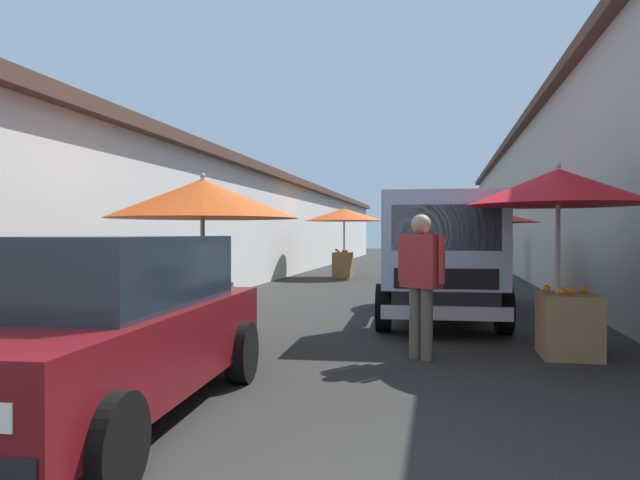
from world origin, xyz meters
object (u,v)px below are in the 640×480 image
Objects in this scene: fruit_stall_far_left at (560,209)px; fruit_stall_near_right at (203,212)px; fruit_stall_far_right at (344,221)px; hatchback_car at (93,326)px; plastic_stool at (484,279)px; delivery_truck at (441,261)px; vendor_in_shade at (505,252)px; vendor_by_crates at (421,275)px; fruit_stall_mid_lane at (467,226)px.

fruit_stall_far_left is 4.38m from fruit_stall_near_right.
fruit_stall_near_right is (-0.50, 4.35, -0.02)m from fruit_stall_far_left.
fruit_stall_far_right is 15.97m from hatchback_car.
fruit_stall_far_left is (-12.58, -4.60, -0.14)m from fruit_stall_far_right.
fruit_stall_far_left is 8.17m from plastic_stool.
delivery_truck is 6.04m from plastic_stool.
hatchback_car reaches higher than plastic_stool.
fruit_stall_near_right reaches higher than hatchback_car.
vendor_by_crates is at bearing 169.73° from vendor_in_shade.
fruit_stall_far_right is 1.11× the size of fruit_stall_near_right.
delivery_truck is 11.48× the size of plastic_stool.
fruit_stall_far_right is 6.44m from plastic_stool.
vendor_by_crates is at bearing 107.84° from fruit_stall_far_left.
fruit_stall_mid_lane is at bearing -20.81° from hatchback_car.
fruit_stall_far_right is 6.16× the size of plastic_stool.
hatchback_car is at bearing -175.51° from fruit_stall_near_right.
vendor_in_shade is at bearing -22.13° from fruit_stall_near_right.
fruit_stall_mid_lane is 5.89m from vendor_by_crates.
vendor_in_shade is at bearing -17.45° from hatchback_car.
fruit_stall_near_right is at bearing 154.77° from plastic_stool.
delivery_truck reaches higher than vendor_by_crates.
vendor_in_shade is 3.69m from plastic_stool.
fruit_stall_far_right is at bearing 1.10° from fruit_stall_near_right.
vendor_by_crates is at bearing -90.42° from fruit_stall_near_right.
fruit_stall_mid_lane is at bearing -7.64° from vendor_by_crates.
vendor_by_crates is at bearing 172.36° from fruit_stall_mid_lane.
vendor_in_shade is at bearing -11.72° from delivery_truck.
fruit_stall_mid_lane is 0.71× the size of hatchback_car.
fruit_stall_near_right is 1.42× the size of vendor_by_crates.
vendor_in_shade is (11.57, -0.56, -0.85)m from fruit_stall_far_left.
plastic_stool is (8.56, -1.30, -0.66)m from vendor_by_crates.
fruit_stall_far_right is 13.09m from fruit_stall_near_right.
hatchback_car is 2.48× the size of vendor_in_shade.
fruit_stall_far_right is at bearing 20.08° from fruit_stall_far_left.
plastic_stool is at bearing -136.81° from fruit_stall_far_right.
plastic_stool is (11.37, -3.80, -0.41)m from hatchback_car.
fruit_stall_far_right is at bearing 78.83° from vendor_in_shade.
vendor_in_shade is at bearing -2.77° from fruit_stall_far_left.
plastic_stool is (8.54, -4.02, -1.42)m from fruit_stall_near_right.
fruit_stall_mid_lane is 3.09m from plastic_stool.
fruit_stall_near_right is 0.48× the size of delivery_truck.
plastic_stool is at bearing -10.30° from delivery_truck.
plastic_stool is (-3.53, 0.89, -0.60)m from vendor_in_shade.
delivery_truck is (5.47, -2.73, 0.30)m from hatchback_car.
fruit_stall_far_right reaches higher than fruit_stall_far_left.
fruit_stall_far_left is 5.35m from fruit_stall_mid_lane.
fruit_stall_near_right reaches higher than delivery_truck.
vendor_in_shade reaches higher than plastic_stool.
fruit_stall_far_left is at bearing -51.04° from hatchback_car.
fruit_stall_mid_lane is at bearing 169.17° from plastic_stool.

